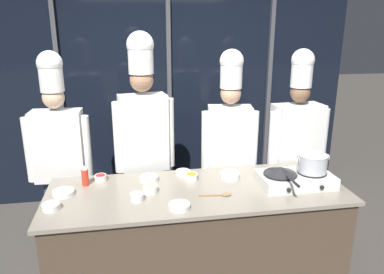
{
  "coord_description": "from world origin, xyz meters",
  "views": [
    {
      "loc": [
        -0.5,
        -2.6,
        2.14
      ],
      "look_at": [
        0.0,
        0.25,
        1.25
      ],
      "focal_mm": 35.0,
      "sensor_mm": 36.0,
      "label": 1
    }
  ],
  "objects": [
    {
      "name": "window_wall_back",
      "position": [
        0.0,
        1.89,
        1.35
      ],
      "size": [
        4.44,
        0.09,
        2.7
      ],
      "color": "black",
      "rests_on": "ground_plane"
    },
    {
      "name": "prep_bowl_noodles",
      "position": [
        -0.47,
        -0.11,
        0.93
      ],
      "size": [
        0.1,
        0.1,
        0.06
      ],
      "color": "white",
      "rests_on": "demo_counter"
    },
    {
      "name": "stock_pot",
      "position": [
        0.92,
        -0.05,
        1.08
      ],
      "size": [
        0.26,
        0.23,
        0.14
      ],
      "color": "#B7BABF",
      "rests_on": "portable_stove"
    },
    {
      "name": "chef_pastry",
      "position": [
        1.08,
        0.6,
        1.08
      ],
      "size": [
        0.61,
        0.28,
        1.91
      ],
      "rotation": [
        0.0,
        0.0,
        3.23
      ],
      "color": "#2D3856",
      "rests_on": "ground_plane"
    },
    {
      "name": "chef_sous",
      "position": [
        -0.37,
        0.62,
        1.23
      ],
      "size": [
        0.54,
        0.27,
        2.07
      ],
      "rotation": [
        0.0,
        0.0,
        3.3
      ],
      "color": "#232326",
      "rests_on": "ground_plane"
    },
    {
      "name": "frying_pan",
      "position": [
        0.65,
        -0.05,
        1.03
      ],
      "size": [
        0.27,
        0.46,
        0.05
      ],
      "color": "#232326",
      "rests_on": "portable_stove"
    },
    {
      "name": "portable_stove",
      "position": [
        0.78,
        -0.05,
        0.95
      ],
      "size": [
        0.58,
        0.35,
        0.1
      ],
      "color": "silver",
      "rests_on": "demo_counter"
    },
    {
      "name": "demo_counter",
      "position": [
        0.0,
        0.0,
        0.45
      ],
      "size": [
        2.31,
        0.84,
        0.9
      ],
      "color": "#4C3D2D",
      "rests_on": "ground_plane"
    },
    {
      "name": "chef_head",
      "position": [
        -1.12,
        0.68,
        1.1
      ],
      "size": [
        0.56,
        0.25,
        1.92
      ],
      "rotation": [
        0.0,
        0.0,
        3.09
      ],
      "color": "#2D3856",
      "rests_on": "ground_plane"
    },
    {
      "name": "prep_bowl_bell_pepper",
      "position": [
        -0.75,
        0.3,
        0.93
      ],
      "size": [
        0.1,
        0.1,
        0.05
      ],
      "color": "white",
      "rests_on": "demo_counter"
    },
    {
      "name": "prep_bowl_shrimp",
      "position": [
        -0.36,
        0.23,
        0.92
      ],
      "size": [
        0.16,
        0.16,
        0.04
      ],
      "color": "white",
      "rests_on": "demo_counter"
    },
    {
      "name": "prep_bowl_ginger",
      "position": [
        -0.36,
        0.01,
        0.93
      ],
      "size": [
        0.11,
        0.11,
        0.06
      ],
      "color": "white",
      "rests_on": "demo_counter"
    },
    {
      "name": "prep_bowl_rice",
      "position": [
        -1.06,
        -0.14,
        0.92
      ],
      "size": [
        0.13,
        0.13,
        0.04
      ],
      "color": "white",
      "rests_on": "demo_counter"
    },
    {
      "name": "prep_bowl_carrots",
      "position": [
        -0.02,
        0.19,
        0.93
      ],
      "size": [
        0.11,
        0.11,
        0.05
      ],
      "color": "white",
      "rests_on": "demo_counter"
    },
    {
      "name": "serving_spoon_slotted",
      "position": [
        0.16,
        -0.14,
        0.9
      ],
      "size": [
        0.25,
        0.06,
        0.02
      ],
      "color": "olive",
      "rests_on": "demo_counter"
    },
    {
      "name": "prep_bowl_chicken",
      "position": [
        0.3,
        0.16,
        0.93
      ],
      "size": [
        0.16,
        0.16,
        0.05
      ],
      "color": "white",
      "rests_on": "demo_counter"
    },
    {
      "name": "chef_line",
      "position": [
        0.41,
        0.59,
        1.13
      ],
      "size": [
        0.52,
        0.26,
        1.92
      ],
      "rotation": [
        0.0,
        0.0,
        2.99
      ],
      "color": "#232326",
      "rests_on": "ground_plane"
    },
    {
      "name": "prep_bowl_garlic",
      "position": [
        -0.18,
        -0.28,
        0.92
      ],
      "size": [
        0.15,
        0.15,
        0.04
      ],
      "color": "white",
      "rests_on": "demo_counter"
    },
    {
      "name": "prep_bowl_bean_sprouts",
      "position": [
        -0.07,
        0.32,
        0.92
      ],
      "size": [
        0.12,
        0.12,
        0.04
      ],
      "color": "white",
      "rests_on": "demo_counter"
    },
    {
      "name": "squeeze_bottle_chili",
      "position": [
        -0.86,
        0.23,
        0.98
      ],
      "size": [
        0.05,
        0.05,
        0.17
      ],
      "color": "red",
      "rests_on": "demo_counter"
    },
    {
      "name": "prep_bowl_onion",
      "position": [
        -1.01,
        0.08,
        0.92
      ],
      "size": [
        0.16,
        0.16,
        0.04
      ],
      "color": "white",
      "rests_on": "demo_counter"
    }
  ]
}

